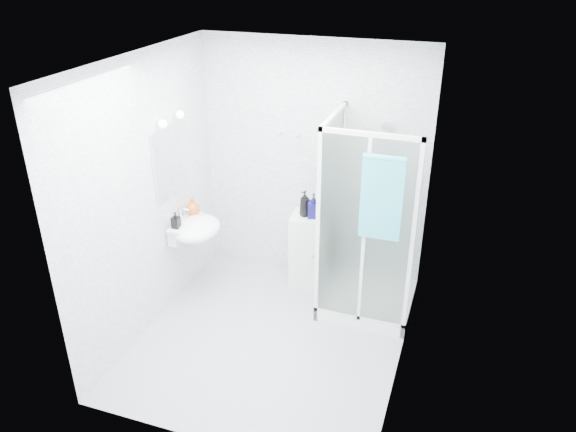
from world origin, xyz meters
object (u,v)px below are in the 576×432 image
at_px(storage_cabinet, 308,250).
at_px(soap_dispenser_black, 176,220).
at_px(soap_dispenser_orange, 193,206).
at_px(shower_enclosure, 360,270).
at_px(shampoo_bottle_a, 305,204).
at_px(hand_towel, 382,196).
at_px(wall_basin, 194,228).
at_px(shampoo_bottle_b, 313,206).

distance_m(storage_cabinet, soap_dispenser_black, 1.45).
bearing_deg(soap_dispenser_orange, shower_enclosure, 4.74).
xyz_separation_m(storage_cabinet, shampoo_bottle_a, (-0.04, -0.02, 0.56)).
height_order(shower_enclosure, hand_towel, shower_enclosure).
bearing_deg(shower_enclosure, hand_towel, -61.44).
relative_size(wall_basin, shampoo_bottle_b, 2.16).
bearing_deg(shampoo_bottle_a, shampoo_bottle_b, 0.49).
bearing_deg(wall_basin, shower_enclosure, 10.81).
bearing_deg(soap_dispenser_orange, hand_towel, -7.39).
bearing_deg(shampoo_bottle_a, hand_towel, -36.40).
relative_size(wall_basin, soap_dispenser_black, 3.33).
distance_m(shampoo_bottle_b, soap_dispenser_black, 1.40).
bearing_deg(hand_towel, soap_dispenser_black, -178.00).
bearing_deg(soap_dispenser_black, hand_towel, 2.00).
relative_size(soap_dispenser_orange, soap_dispenser_black, 1.12).
distance_m(shower_enclosure, wall_basin, 1.72).
bearing_deg(shower_enclosure, storage_cabinet, 157.00).
xyz_separation_m(storage_cabinet, soap_dispenser_black, (-1.14, -0.74, 0.53)).
bearing_deg(wall_basin, shampoo_bottle_a, 29.90).
relative_size(storage_cabinet, shampoo_bottle_a, 2.98).
xyz_separation_m(wall_basin, soap_dispenser_black, (-0.11, -0.15, 0.15)).
distance_m(shower_enclosure, soap_dispenser_orange, 1.83).
bearing_deg(hand_towel, soap_dispenser_orange, 172.61).
relative_size(shower_enclosure, soap_dispenser_orange, 10.63).
distance_m(shampoo_bottle_a, shampoo_bottle_b, 0.10).
bearing_deg(wall_basin, shampoo_bottle_b, 27.71).
bearing_deg(shampoo_bottle_a, wall_basin, -150.10).
xyz_separation_m(shampoo_bottle_a, shampoo_bottle_b, (0.10, 0.00, -0.01)).
bearing_deg(storage_cabinet, shower_enclosure, -27.78).
height_order(wall_basin, soap_dispenser_orange, soap_dispenser_orange).
distance_m(shampoo_bottle_b, soap_dispenser_orange, 1.25).
bearing_deg(wall_basin, soap_dispenser_black, -126.10).
height_order(shower_enclosure, storage_cabinet, shower_enclosure).
xyz_separation_m(shower_enclosure, shampoo_bottle_b, (-0.57, 0.25, 0.52)).
bearing_deg(storage_cabinet, soap_dispenser_orange, -164.53).
relative_size(storage_cabinet, soap_dispenser_black, 4.96).
relative_size(wall_basin, storage_cabinet, 0.67).
distance_m(storage_cabinet, shampoo_bottle_a, 0.56).
relative_size(hand_towel, soap_dispenser_orange, 4.10).
xyz_separation_m(hand_towel, shampoo_bottle_a, (-0.89, 0.65, -0.49)).
xyz_separation_m(storage_cabinet, shampoo_bottle_b, (0.06, -0.02, 0.55)).
height_order(wall_basin, shampoo_bottle_a, shampoo_bottle_a).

